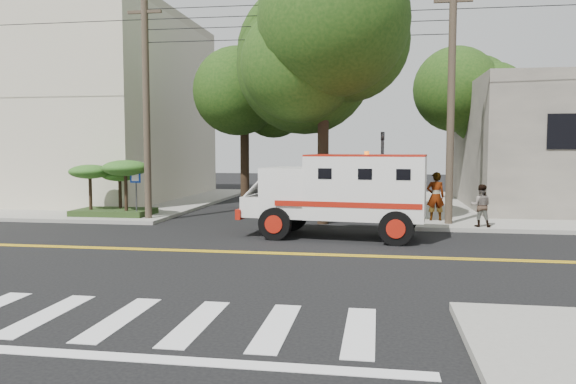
# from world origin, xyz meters

# --- Properties ---
(ground) EXTENTS (100.00, 100.00, 0.00)m
(ground) POSITION_xyz_m (0.00, 0.00, 0.00)
(ground) COLOR black
(ground) RESTS_ON ground
(sidewalk_nw) EXTENTS (17.00, 17.00, 0.15)m
(sidewalk_nw) POSITION_xyz_m (-13.50, 13.50, 0.07)
(sidewalk_nw) COLOR gray
(sidewalk_nw) RESTS_ON ground
(building_left) EXTENTS (16.00, 14.00, 10.00)m
(building_left) POSITION_xyz_m (-15.50, 15.00, 5.15)
(building_left) COLOR beige
(building_left) RESTS_ON sidewalk_nw
(utility_pole_left) EXTENTS (0.28, 0.28, 9.00)m
(utility_pole_left) POSITION_xyz_m (-5.60, 6.00, 4.50)
(utility_pole_left) COLOR #382D23
(utility_pole_left) RESTS_ON ground
(utility_pole_right) EXTENTS (0.28, 0.28, 9.00)m
(utility_pole_right) POSITION_xyz_m (6.30, 6.20, 4.50)
(utility_pole_right) COLOR #382D23
(utility_pole_right) RESTS_ON ground
(tree_main) EXTENTS (6.08, 5.70, 9.85)m
(tree_main) POSITION_xyz_m (1.94, 6.21, 7.20)
(tree_main) COLOR black
(tree_main) RESTS_ON ground
(tree_left) EXTENTS (4.48, 4.20, 7.70)m
(tree_left) POSITION_xyz_m (-2.68, 11.79, 5.73)
(tree_left) COLOR black
(tree_left) RESTS_ON ground
(tree_right) EXTENTS (4.80, 4.50, 8.20)m
(tree_right) POSITION_xyz_m (8.84, 15.77, 6.09)
(tree_right) COLOR black
(tree_right) RESTS_ON ground
(traffic_signal) EXTENTS (0.15, 0.18, 3.60)m
(traffic_signal) POSITION_xyz_m (3.80, 5.60, 2.23)
(traffic_signal) COLOR #3F3F42
(traffic_signal) RESTS_ON ground
(accessibility_sign) EXTENTS (0.45, 0.10, 2.02)m
(accessibility_sign) POSITION_xyz_m (-6.20, 6.17, 1.37)
(accessibility_sign) COLOR #3F3F42
(accessibility_sign) RESTS_ON ground
(palm_planter) EXTENTS (3.52, 2.63, 2.36)m
(palm_planter) POSITION_xyz_m (-7.44, 6.62, 1.65)
(palm_planter) COLOR #1E3314
(palm_planter) RESTS_ON sidewalk_nw
(armored_truck) EXTENTS (6.33, 3.02, 2.79)m
(armored_truck) POSITION_xyz_m (2.49, 3.17, 1.59)
(armored_truck) COLOR silver
(armored_truck) RESTS_ON ground
(pedestrian_a) EXTENTS (0.73, 0.51, 1.91)m
(pedestrian_a) POSITION_xyz_m (5.89, 7.06, 1.11)
(pedestrian_a) COLOR gray
(pedestrian_a) RESTS_ON sidewalk_ne
(pedestrian_b) EXTENTS (0.82, 0.68, 1.54)m
(pedestrian_b) POSITION_xyz_m (7.34, 5.50, 0.92)
(pedestrian_b) COLOR gray
(pedestrian_b) RESTS_ON sidewalk_ne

